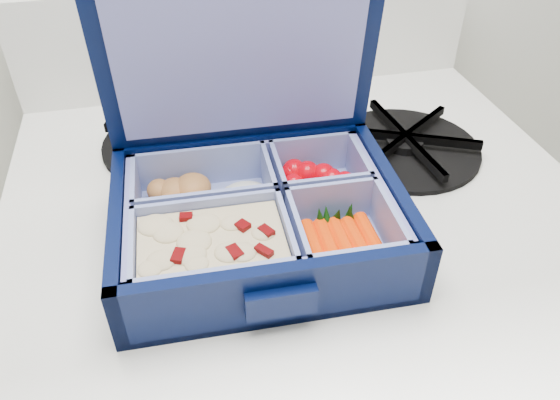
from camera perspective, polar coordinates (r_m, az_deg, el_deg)
name	(u,v)px	position (r m, az deg, el deg)	size (l,w,h in m)	color
bento_box	(259,218)	(0.50, -2.21, -1.90)	(0.26, 0.20, 0.06)	black
burner_grate	(405,141)	(0.65, 12.91, 6.03)	(0.18, 0.18, 0.03)	black
burner_grate_rear	(180,137)	(0.65, -10.42, 6.50)	(0.18, 0.18, 0.02)	black
fork	(305,157)	(0.62, 2.67, 4.51)	(0.02, 0.17, 0.01)	#B4B6C4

